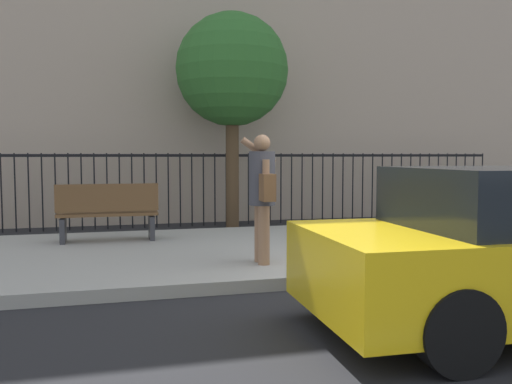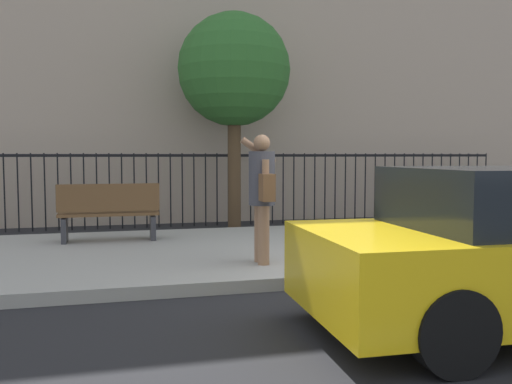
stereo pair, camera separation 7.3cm
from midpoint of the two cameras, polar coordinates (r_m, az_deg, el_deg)
The scene contains 7 objects.
ground_plane at distance 6.76m, azimuth 13.15°, elevation -9.53°, with size 60.00×60.00×0.00m, color black.
sidewalk at distance 8.71m, azimuth 6.39°, elevation -5.91°, with size 28.00×4.40×0.15m, color #9E9B93.
building_facade at distance 15.02m, azimuth -2.44°, elevation 16.90°, with size 28.00×4.00×9.86m, color tan.
iron_fence at distance 12.12m, azimuth 0.18°, elevation 1.39°, with size 12.03×0.04×1.60m.
pedestrian_on_phone at distance 6.95m, azimuth 0.97°, elevation 0.32°, with size 0.49×0.65×1.67m.
street_bench at distance 9.07m, azimuth -15.05°, elevation -1.96°, with size 1.60×0.45×0.95m.
street_tree_near at distance 11.54m, azimuth -2.15°, elevation 12.65°, with size 2.35×2.35×4.52m.
Camera 2 is at (-3.03, -5.82, 1.56)m, focal length 37.81 mm.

